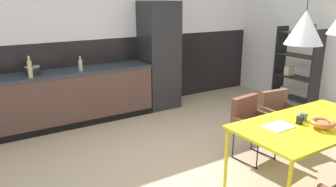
{
  "coord_description": "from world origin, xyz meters",
  "views": [
    {
      "loc": [
        -2.29,
        -2.76,
        2.04
      ],
      "look_at": [
        -0.21,
        0.59,
        0.88
      ],
      "focal_mm": 34.65,
      "sensor_mm": 36.0,
      "label": 1
    }
  ],
  "objects": [
    {
      "name": "ground_plane",
      "position": [
        0.0,
        0.0,
        0.0
      ],
      "size": [
        8.66,
        8.66,
        0.0
      ],
      "primitive_type": "plane",
      "color": "tan"
    },
    {
      "name": "back_wall_splashback_dark",
      "position": [
        0.0,
        2.85,
        0.67
      ],
      "size": [
        6.66,
        0.12,
        1.34
      ],
      "primitive_type": "cube",
      "color": "black",
      "rests_on": "ground"
    },
    {
      "name": "back_wall_panel_upper",
      "position": [
        0.0,
        2.85,
        2.01
      ],
      "size": [
        6.66,
        0.12,
        1.34
      ],
      "primitive_type": "cube",
      "color": "silver",
      "rests_on": "back_wall_splashback_dark"
    },
    {
      "name": "kitchen_counter",
      "position": [
        -1.38,
        2.49,
        0.45
      ],
      "size": [
        3.64,
        0.63,
        0.9
      ],
      "color": "#503730",
      "rests_on": "ground"
    },
    {
      "name": "refrigerator_column",
      "position": [
        0.76,
        2.49,
        1.0
      ],
      "size": [
        0.64,
        0.6,
        1.99
      ],
      "primitive_type": "cube",
      "color": "#232326",
      "rests_on": "ground"
    },
    {
      "name": "dining_table",
      "position": [
        0.74,
        -0.81,
        0.71
      ],
      "size": [
        1.72,
        0.89,
        0.75
      ],
      "color": "gold",
      "rests_on": "ground"
    },
    {
      "name": "armchair_corner_seat",
      "position": [
        0.71,
        0.02,
        0.52
      ],
      "size": [
        0.54,
        0.53,
        0.82
      ],
      "rotation": [
        0.0,
        0.0,
        3.27
      ],
      "color": "brown",
      "rests_on": "ground"
    },
    {
      "name": "armchair_near_window",
      "position": [
        1.34,
        0.1,
        0.49
      ],
      "size": [
        0.53,
        0.52,
        0.77
      ],
      "rotation": [
        0.0,
        0.0,
        3.04
      ],
      "color": "brown",
      "rests_on": "ground"
    },
    {
      "name": "fruit_bowl",
      "position": [
        0.69,
        -0.97,
        0.81
      ],
      "size": [
        0.25,
        0.25,
        0.09
      ],
      "color": "#B2662D",
      "rests_on": "dining_table"
    },
    {
      "name": "open_book",
      "position": [
        0.34,
        -0.7,
        0.76
      ],
      "size": [
        0.3,
        0.22,
        0.02
      ],
      "color": "white",
      "rests_on": "dining_table"
    },
    {
      "name": "mug_short_terracotta",
      "position": [
        0.72,
        -0.71,
        0.8
      ],
      "size": [
        0.13,
        0.09,
        0.09
      ],
      "color": "#5B8456",
      "rests_on": "dining_table"
    },
    {
      "name": "mug_wide_latte",
      "position": [
        0.6,
        -0.76,
        0.8
      ],
      "size": [
        0.11,
        0.07,
        0.08
      ],
      "color": "black",
      "rests_on": "dining_table"
    },
    {
      "name": "cooking_pot",
      "position": [
        -1.49,
        2.49,
        0.97
      ],
      "size": [
        0.23,
        0.23,
        0.15
      ],
      "color": "black",
      "rests_on": "kitchen_counter"
    },
    {
      "name": "bottle_vinegar_dark",
      "position": [
        -0.78,
        2.36,
        1.0
      ],
      "size": [
        0.06,
        0.06,
        0.25
      ],
      "color": "tan",
      "rests_on": "kitchen_counter"
    },
    {
      "name": "bottle_spice_small",
      "position": [
        -1.56,
        2.28,
        1.04
      ],
      "size": [
        0.07,
        0.07,
        0.33
      ],
      "color": "tan",
      "rests_on": "kitchen_counter"
    },
    {
      "name": "open_shelf_unit",
      "position": [
        2.75,
        0.93,
        0.82
      ],
      "size": [
        0.3,
        0.81,
        1.62
      ],
      "rotation": [
        0.0,
        0.0,
        -1.57
      ],
      "color": "black",
      "rests_on": "ground"
    },
    {
      "name": "pendant_lamp_over_table_near",
      "position": [
        0.39,
        -0.84,
        1.78
      ],
      "size": [
        0.35,
        0.35,
        1.0
      ],
      "color": "black"
    }
  ]
}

